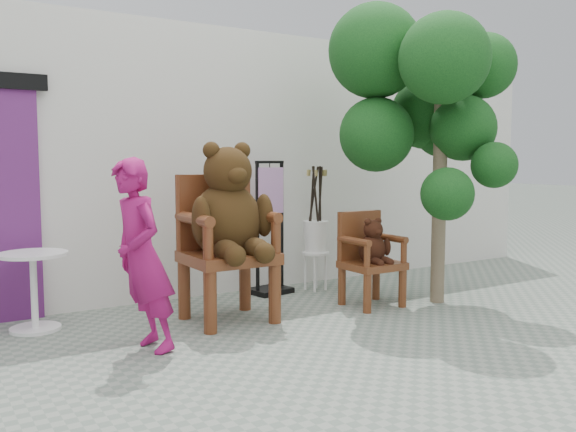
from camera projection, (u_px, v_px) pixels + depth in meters
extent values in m
plane|color=gray|center=(411.00, 345.00, 5.03)|extent=(60.00, 60.00, 0.00)
cube|color=silver|center=(237.00, 162.00, 7.52)|extent=(9.00, 1.00, 3.00)
cylinder|color=#4F2511|center=(210.00, 302.00, 5.35)|extent=(0.12, 0.12, 0.55)
cylinder|color=#4F2511|center=(184.00, 290.00, 5.85)|extent=(0.12, 0.12, 0.55)
cylinder|color=#4F2511|center=(275.00, 294.00, 5.69)|extent=(0.12, 0.12, 0.55)
cylinder|color=#4F2511|center=(245.00, 283.00, 6.20)|extent=(0.12, 0.12, 0.55)
cube|color=#4F2511|center=(229.00, 258.00, 5.74)|extent=(0.79, 0.73, 0.11)
cube|color=#4F2511|center=(214.00, 211.00, 5.96)|extent=(0.75, 0.11, 0.73)
cylinder|color=#4F2511|center=(181.00, 213.00, 5.78)|extent=(0.11, 0.11, 0.73)
cylinder|color=#4F2511|center=(208.00, 241.00, 5.29)|extent=(0.09, 0.09, 0.33)
cylinder|color=#4F2511|center=(194.00, 219.00, 5.52)|extent=(0.11, 0.69, 0.11)
cylinder|color=#4F2511|center=(245.00, 210.00, 6.15)|extent=(0.11, 0.11, 0.73)
cylinder|color=#4F2511|center=(276.00, 236.00, 5.65)|extent=(0.09, 0.09, 0.33)
cylinder|color=#4F2511|center=(260.00, 215.00, 5.89)|extent=(0.11, 0.69, 0.11)
ellipsoid|color=black|center=(226.00, 221.00, 5.74)|extent=(0.68, 0.58, 0.72)
sphere|color=black|center=(228.00, 171.00, 5.67)|extent=(0.45, 0.45, 0.45)
ellipsoid|color=black|center=(237.00, 175.00, 5.52)|extent=(0.20, 0.16, 0.16)
sphere|color=black|center=(211.00, 150.00, 5.58)|extent=(0.16, 0.16, 0.16)
sphere|color=black|center=(242.00, 150.00, 5.74)|extent=(0.16, 0.16, 0.16)
ellipsoid|color=black|center=(201.00, 219.00, 5.44)|extent=(0.16, 0.23, 0.41)
ellipsoid|color=black|center=(227.00, 251.00, 5.43)|extent=(0.20, 0.40, 0.20)
sphere|color=black|center=(235.00, 256.00, 5.29)|extent=(0.19, 0.19, 0.19)
ellipsoid|color=black|center=(264.00, 215.00, 5.78)|extent=(0.16, 0.23, 0.41)
ellipsoid|color=black|center=(256.00, 248.00, 5.58)|extent=(0.20, 0.40, 0.20)
sphere|color=black|center=(265.00, 253.00, 5.45)|extent=(0.19, 0.19, 0.19)
cylinder|color=#4F2511|center=(367.00, 294.00, 6.07)|extent=(0.08, 0.08, 0.39)
cylinder|color=#4F2511|center=(342.00, 286.00, 6.42)|extent=(0.08, 0.08, 0.39)
cylinder|color=#4F2511|center=(402.00, 288.00, 6.31)|extent=(0.08, 0.08, 0.39)
cylinder|color=#4F2511|center=(376.00, 282.00, 6.67)|extent=(0.08, 0.08, 0.39)
cube|color=#4F2511|center=(372.00, 265.00, 6.35)|extent=(0.56, 0.51, 0.07)
cube|color=#4F2511|center=(359.00, 235.00, 6.50)|extent=(0.53, 0.07, 0.51)
cylinder|color=#4F2511|center=(341.00, 237.00, 6.38)|extent=(0.07, 0.07, 0.51)
cylinder|color=#4F2511|center=(367.00, 255.00, 6.03)|extent=(0.07, 0.07, 0.23)
cylinder|color=#4F2511|center=(354.00, 241.00, 6.19)|extent=(0.07, 0.49, 0.07)
cylinder|color=#4F2511|center=(377.00, 234.00, 6.63)|extent=(0.07, 0.07, 0.51)
cylinder|color=#4F2511|center=(404.00, 251.00, 6.28)|extent=(0.07, 0.07, 0.23)
cylinder|color=#4F2511|center=(390.00, 238.00, 6.45)|extent=(0.07, 0.49, 0.07)
ellipsoid|color=black|center=(372.00, 249.00, 6.34)|extent=(0.30, 0.26, 0.32)
sphere|color=black|center=(373.00, 230.00, 6.30)|extent=(0.20, 0.20, 0.20)
ellipsoid|color=black|center=(378.00, 232.00, 6.24)|extent=(0.09, 0.07, 0.07)
sphere|color=black|center=(368.00, 222.00, 6.26)|extent=(0.07, 0.07, 0.07)
sphere|color=black|center=(378.00, 221.00, 6.34)|extent=(0.07, 0.07, 0.07)
ellipsoid|color=black|center=(365.00, 249.00, 6.20)|extent=(0.07, 0.10, 0.18)
ellipsoid|color=black|center=(376.00, 262.00, 6.20)|extent=(0.09, 0.18, 0.09)
sphere|color=black|center=(380.00, 264.00, 6.14)|extent=(0.09, 0.09, 0.09)
ellipsoid|color=black|center=(387.00, 247.00, 6.35)|extent=(0.07, 0.10, 0.18)
ellipsoid|color=black|center=(385.00, 261.00, 6.26)|extent=(0.09, 0.18, 0.09)
sphere|color=black|center=(390.00, 262.00, 6.21)|extent=(0.09, 0.09, 0.09)
imported|color=#99125A|center=(142.00, 257.00, 4.78)|extent=(0.45, 0.61, 1.54)
cylinder|color=white|center=(33.00, 254.00, 5.41)|extent=(0.60, 0.60, 0.03)
cylinder|color=white|center=(34.00, 292.00, 5.44)|extent=(0.06, 0.06, 0.68)
cylinder|color=white|center=(36.00, 328.00, 5.47)|extent=(0.44, 0.44, 0.03)
cube|color=black|center=(257.00, 229.00, 6.80)|extent=(0.03, 0.03, 1.50)
cube|color=black|center=(282.00, 227.00, 7.04)|extent=(0.03, 0.03, 1.50)
cube|color=black|center=(270.00, 162.00, 6.85)|extent=(0.40, 0.10, 0.03)
cube|color=black|center=(270.00, 290.00, 6.99)|extent=(0.50, 0.42, 0.06)
cube|color=#C48AC8|center=(270.00, 191.00, 6.88)|extent=(0.36, 0.10, 0.52)
cylinder|color=black|center=(270.00, 165.00, 6.86)|extent=(0.01, 0.01, 0.08)
cylinder|color=white|center=(316.00, 253.00, 7.12)|extent=(0.32, 0.32, 0.03)
cylinder|color=white|center=(317.00, 270.00, 7.26)|extent=(0.03, 0.03, 0.44)
cylinder|color=white|center=(305.00, 271.00, 7.17)|extent=(0.03, 0.03, 0.44)
cylinder|color=white|center=(314.00, 273.00, 7.02)|extent=(0.03, 0.03, 0.44)
cylinder|color=white|center=(326.00, 272.00, 7.11)|extent=(0.03, 0.03, 0.44)
cylinder|color=black|center=(312.00, 200.00, 7.08)|extent=(0.13, 0.10, 0.80)
cylinder|color=olive|center=(308.00, 173.00, 7.07)|extent=(0.04, 0.04, 0.08)
cylinder|color=black|center=(320.00, 201.00, 7.05)|extent=(0.07, 0.07, 0.80)
cylinder|color=olive|center=(322.00, 173.00, 7.02)|extent=(0.04, 0.04, 0.07)
cylinder|color=black|center=(320.00, 201.00, 7.05)|extent=(0.11, 0.12, 0.80)
cylinder|color=olive|center=(324.00, 173.00, 7.02)|extent=(0.04, 0.04, 0.08)
cylinder|color=black|center=(316.00, 201.00, 7.01)|extent=(0.09, 0.06, 0.80)
cylinder|color=olive|center=(316.00, 173.00, 6.95)|extent=(0.04, 0.04, 0.07)
cylinder|color=black|center=(313.00, 200.00, 7.10)|extent=(0.18, 0.05, 0.79)
cylinder|color=olive|center=(309.00, 173.00, 7.12)|extent=(0.05, 0.04, 0.08)
cylinder|color=black|center=(320.00, 200.00, 7.07)|extent=(0.09, 0.18, 0.79)
cylinder|color=olive|center=(326.00, 173.00, 7.05)|extent=(0.04, 0.05, 0.08)
cylinder|color=brown|center=(440.00, 182.00, 6.45)|extent=(0.15, 0.15, 2.58)
sphere|color=black|center=(426.00, 114.00, 6.84)|extent=(0.79, 0.79, 0.79)
sphere|color=black|center=(375.00, 51.00, 6.38)|extent=(0.99, 0.99, 0.99)
sphere|color=black|center=(444.00, 58.00, 5.82)|extent=(0.88, 0.88, 0.88)
sphere|color=black|center=(483.00, 66.00, 6.43)|extent=(0.69, 0.69, 0.69)
sphere|color=black|center=(443.00, 127.00, 6.83)|extent=(0.68, 0.68, 0.68)
sphere|color=black|center=(463.00, 128.00, 6.37)|extent=(0.69, 0.69, 0.69)
sphere|color=black|center=(376.00, 135.00, 6.45)|extent=(0.79, 0.79, 0.79)
sphere|color=black|center=(447.00, 194.00, 5.87)|extent=(0.52, 0.52, 0.52)
sphere|color=black|center=(494.00, 165.00, 6.06)|extent=(0.46, 0.46, 0.46)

